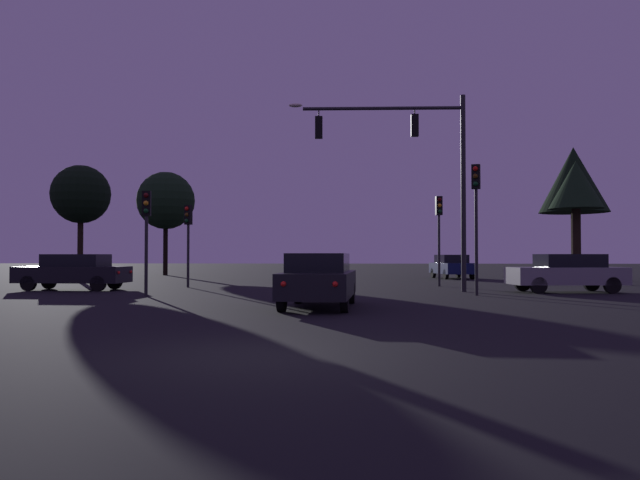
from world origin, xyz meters
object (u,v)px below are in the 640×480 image
object	(u,v)px
traffic_signal_mast_arm	(415,155)
car_crossing_right	(74,271)
traffic_light_corner_left	(476,203)
traffic_light_median	(146,221)
traffic_light_corner_right	(188,229)
tree_right_cluster	(574,180)
tree_center_horizon	(166,201)
car_nearside_lane	(319,279)
car_crossing_left	(567,272)
tree_left_far	(81,195)
traffic_light_far_side	(439,222)
car_far_lane	(452,266)
tree_behind_sign	(576,187)

from	to	relation	value
traffic_signal_mast_arm	car_crossing_right	world-z (taller)	traffic_signal_mast_arm
traffic_light_corner_left	traffic_light_median	size ratio (longest dim) A/B	1.27
traffic_light_corner_right	tree_right_cluster	distance (m)	24.34
traffic_light_corner_left	tree_center_horizon	distance (m)	29.70
tree_right_cluster	traffic_signal_mast_arm	bearing A→B (deg)	-128.49
traffic_light_median	car_nearside_lane	size ratio (longest dim) A/B	0.80
car_crossing_left	tree_center_horizon	bearing A→B (deg)	136.95
tree_left_far	tree_right_cluster	bearing A→B (deg)	10.60
traffic_signal_mast_arm	traffic_light_far_side	distance (m)	5.43
traffic_light_far_side	tree_right_cluster	bearing A→B (deg)	44.76
car_far_lane	tree_behind_sign	bearing A→B (deg)	-46.06
tree_center_horizon	tree_right_cluster	size ratio (longest dim) A/B	0.94
traffic_signal_mast_arm	traffic_light_corner_left	xyz separation A→B (m)	(1.97, -2.31, -2.16)
traffic_signal_mast_arm	tree_center_horizon	bearing A→B (deg)	128.40
tree_behind_sign	tree_left_far	distance (m)	27.29
car_crossing_left	car_far_lane	size ratio (longest dim) A/B	1.05
tree_behind_sign	traffic_signal_mast_arm	bearing A→B (deg)	-136.56
traffic_light_corner_right	car_far_lane	world-z (taller)	traffic_light_corner_right
car_nearside_lane	car_crossing_left	size ratio (longest dim) A/B	1.03
tree_behind_sign	car_nearside_lane	bearing A→B (deg)	-127.64
traffic_light_median	tree_right_cluster	size ratio (longest dim) A/B	0.46
tree_right_cluster	car_crossing_right	bearing A→B (deg)	-151.97
traffic_signal_mast_arm	traffic_light_median	size ratio (longest dim) A/B	2.10
car_nearside_lane	car_far_lane	xyz separation A→B (m)	(7.36, 22.94, -0.00)
traffic_signal_mast_arm	traffic_light_corner_right	bearing A→B (deg)	163.56
traffic_signal_mast_arm	traffic_light_far_side	xyz separation A→B (m)	(1.58, 4.56, -2.49)
traffic_signal_mast_arm	car_crossing_left	size ratio (longest dim) A/B	1.74
traffic_light_corner_right	tree_left_far	world-z (taller)	tree_left_far
traffic_light_corner_left	traffic_light_corner_right	world-z (taller)	traffic_light_corner_left
traffic_light_far_side	car_crossing_right	bearing A→B (deg)	-165.77
traffic_signal_mast_arm	car_far_lane	bearing A→B (deg)	75.63
tree_left_far	car_crossing_right	bearing A→B (deg)	-67.83
tree_behind_sign	tree_right_cluster	world-z (taller)	tree_right_cluster
traffic_signal_mast_arm	traffic_light_corner_right	world-z (taller)	traffic_signal_mast_arm
traffic_light_far_side	traffic_light_median	bearing A→B (deg)	-145.77
tree_left_far	car_nearside_lane	bearing A→B (deg)	-49.52
traffic_light_corner_left	car_far_lane	size ratio (longest dim) A/B	1.11
traffic_light_corner_left	car_nearside_lane	bearing A→B (deg)	-134.43
traffic_light_median	tree_center_horizon	size ratio (longest dim) A/B	0.49
traffic_signal_mast_arm	traffic_light_far_side	bearing A→B (deg)	70.86
tree_left_far	tree_right_cluster	world-z (taller)	tree_right_cluster
car_far_lane	tree_center_horizon	distance (m)	21.71
traffic_signal_mast_arm	traffic_light_far_side	world-z (taller)	traffic_signal_mast_arm
car_far_lane	tree_left_far	distance (m)	22.82
car_crossing_right	tree_right_cluster	size ratio (longest dim) A/B	0.56
tree_left_far	traffic_signal_mast_arm	bearing A→B (deg)	-26.25
traffic_signal_mast_arm	traffic_light_median	xyz separation A→B (m)	(-9.97, -3.30, -2.83)
traffic_light_median	tree_behind_sign	xyz separation A→B (m)	(19.57, 12.38, 2.48)
tree_behind_sign	tree_left_far	bearing A→B (deg)	-179.24
tree_behind_sign	car_crossing_left	bearing A→B (deg)	-111.55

